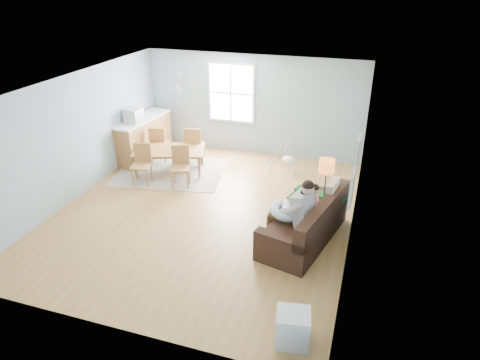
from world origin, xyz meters
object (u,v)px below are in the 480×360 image
(chair_ne, at_px, (194,143))
(counter, at_px, (144,138))
(chair_sw, at_px, (142,161))
(baby_swing, at_px, (288,159))
(chair_se, at_px, (180,163))
(storage_cube, at_px, (292,328))
(chair_nw, at_px, (158,142))
(monitor, at_px, (133,116))
(dining_table, at_px, (170,161))
(father, at_px, (294,210))
(floor_lamp, at_px, (326,172))
(toddler, at_px, (309,199))
(sofa, at_px, (307,225))

(chair_ne, relative_size, counter, 0.50)
(chair_sw, height_order, chair_ne, chair_ne)
(chair_sw, relative_size, counter, 0.48)
(baby_swing, bearing_deg, chair_se, -147.07)
(storage_cube, relative_size, chair_sw, 0.53)
(storage_cube, relative_size, chair_nw, 0.54)
(storage_cube, bearing_deg, monitor, 136.83)
(storage_cube, bearing_deg, dining_table, 131.93)
(father, height_order, chair_nw, father)
(floor_lamp, bearing_deg, toddler, -126.55)
(chair_nw, bearing_deg, chair_sw, -79.68)
(chair_se, height_order, counter, counter)
(chair_se, bearing_deg, toddler, -20.27)
(chair_se, bearing_deg, storage_cube, -48.67)
(chair_ne, relative_size, baby_swing, 1.05)
(sofa, height_order, monitor, monitor)
(chair_ne, bearing_deg, chair_se, -80.28)
(toddler, height_order, dining_table, toddler)
(father, height_order, storage_cube, father)
(dining_table, bearing_deg, monitor, 145.91)
(floor_lamp, distance_m, chair_sw, 4.48)
(floor_lamp, distance_m, storage_cube, 3.25)
(floor_lamp, bearing_deg, counter, 157.50)
(sofa, distance_m, chair_se, 3.55)
(floor_lamp, relative_size, chair_se, 1.51)
(chair_sw, bearing_deg, baby_swing, 27.21)
(sofa, bearing_deg, chair_ne, 142.19)
(chair_nw, height_order, baby_swing, chair_nw)
(chair_sw, bearing_deg, toddler, -13.82)
(chair_nw, distance_m, monitor, 0.93)
(chair_se, bearing_deg, sofa, -23.50)
(chair_sw, xyz_separation_m, chair_nw, (-0.23, 1.28, -0.01))
(father, distance_m, storage_cube, 2.38)
(toddler, xyz_separation_m, floor_lamp, (0.24, 0.33, 0.46))
(sofa, xyz_separation_m, toddler, (-0.03, 0.22, 0.43))
(dining_table, xyz_separation_m, chair_se, (0.57, -0.55, 0.25))
(chair_se, xyz_separation_m, baby_swing, (2.28, 1.47, -0.20))
(floor_lamp, xyz_separation_m, chair_ne, (-3.68, 2.14, -0.63))
(floor_lamp, relative_size, baby_swing, 1.53)
(father, xyz_separation_m, monitor, (-4.72, 2.57, 0.53))
(dining_table, bearing_deg, sofa, -44.57)
(father, height_order, baby_swing, father)
(toddler, bearing_deg, floor_lamp, 53.45)
(floor_lamp, height_order, baby_swing, floor_lamp)
(monitor, bearing_deg, dining_table, -16.76)
(chair_nw, xyz_separation_m, counter, (-0.52, 0.16, 0.01))
(sofa, height_order, toddler, toddler)
(sofa, relative_size, floor_lamp, 1.62)
(storage_cube, height_order, counter, counter)
(storage_cube, distance_m, chair_se, 5.29)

